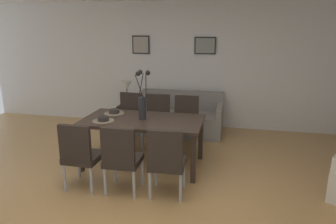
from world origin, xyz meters
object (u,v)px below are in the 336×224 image
dining_chair_near_left (80,153)px  framed_picture_left (141,45)px  side_table (128,117)px  sofa (180,119)px  dining_chair_mid_right (185,120)px  dining_chair_far_right (157,118)px  dining_table (143,124)px  centerpiece_vase (142,101)px  dining_chair_far_left (121,156)px  table_lamp (127,88)px  dining_chair_near_right (129,116)px  bowl_near_left (103,118)px  framed_picture_center (205,46)px  dining_chair_mid_left (167,159)px  bowl_near_right (114,111)px

dining_chair_near_left → framed_picture_left: size_ratio=2.41×
side_table → sofa: bearing=4.8°
dining_chair_mid_right → sofa: bearing=106.9°
dining_chair_far_right → dining_chair_mid_right: (0.52, -0.02, 0.00)m
dining_table → centerpiece_vase: 0.36m
dining_chair_far_left → table_lamp: size_ratio=1.80×
dining_chair_near_right → table_lamp: bearing=112.4°
bowl_near_left → sofa: size_ratio=0.10×
dining_chair_near_right → dining_chair_far_right: 0.52m
dining_chair_near_right → framed_picture_center: framed_picture_center is taller
centerpiece_vase → sofa: 1.87m
dining_chair_far_left → table_lamp: 2.67m
dining_table → dining_chair_mid_right: (0.51, 0.86, -0.15)m
dining_chair_near_right → centerpiece_vase: 1.16m
dining_chair_mid_left → bowl_near_left: 1.31m
dining_table → dining_chair_far_right: (-0.01, 0.88, -0.15)m
dining_chair_mid_right → bowl_near_left: size_ratio=5.41×
table_lamp → dining_chair_far_right: bearing=-41.9°
dining_chair_far_left → table_lamp: table_lamp is taller
dining_chair_mid_left → sofa: size_ratio=0.54×
dining_chair_near_right → sofa: bearing=45.7°
dining_chair_far_right → dining_table: bearing=-89.5°
dining_chair_mid_left → bowl_near_right: dining_chair_mid_left is taller
dining_chair_far_left → sofa: size_ratio=0.54×
dining_chair_far_right → sofa: (0.27, 0.82, -0.23)m
dining_table → dining_chair_mid_right: dining_chair_mid_right is taller
dining_table → dining_chair_far_right: size_ratio=1.96×
dining_chair_near_right → dining_chair_mid_left: size_ratio=1.00×
dining_chair_near_left → dining_chair_near_right: (0.04, 1.81, 0.00)m
dining_chair_near_right → dining_chair_far_left: 1.87m
dining_table → dining_chair_near_right: (-0.53, 0.89, -0.15)m
bowl_near_left → side_table: 1.92m
bowl_near_left → sofa: (0.80, 1.92, -0.50)m
dining_chair_near_right → centerpiece_vase: centerpiece_vase is taller
dining_chair_near_left → sofa: (0.83, 2.61, -0.23)m
dining_chair_far_right → dining_chair_mid_left: size_ratio=1.00×
bowl_near_right → sofa: bearing=61.7°
dining_chair_mid_left → table_lamp: 2.86m
dining_chair_near_left → dining_chair_far_left: 0.56m
dining_chair_near_left → framed_picture_center: size_ratio=2.11×
dining_chair_far_left → dining_chair_mid_right: bearing=73.4°
dining_chair_mid_right → table_lamp: bearing=150.7°
framed_picture_left → dining_chair_mid_left: bearing=-67.7°
dining_chair_mid_left → sofa: 2.59m
dining_chair_mid_right → dining_chair_near_left: bearing=-121.4°
dining_chair_far_right → bowl_near_left: 1.25m
bowl_near_left → sofa: bowl_near_left is taller
dining_chair_mid_right → bowl_near_right: size_ratio=5.41×
side_table → table_lamp: (-0.00, 0.00, 0.63)m
dining_chair_near_right → side_table: dining_chair_near_right is taller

